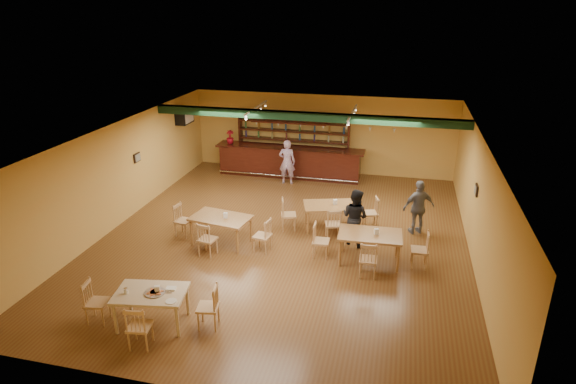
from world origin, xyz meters
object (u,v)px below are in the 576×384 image
(dining_table_d, at_px, (369,248))
(near_table, at_px, (152,308))
(patron_bar, at_px, (287,162))
(bar_counter, at_px, (290,162))
(dining_table_c, at_px, (221,230))
(patron_right_a, at_px, (355,217))
(dining_table_b, at_px, (330,216))

(dining_table_d, xyz_separation_m, near_table, (-4.10, -3.64, -0.02))
(patron_bar, bearing_deg, bar_counter, -86.10)
(dining_table_c, bearing_deg, patron_bar, 92.19)
(near_table, distance_m, patron_right_a, 5.83)
(dining_table_d, height_order, patron_right_a, patron_right_a)
(patron_bar, bearing_deg, patron_right_a, 121.36)
(dining_table_b, xyz_separation_m, dining_table_c, (-2.73, -1.64, 0.02))
(dining_table_c, relative_size, patron_right_a, 0.99)
(bar_counter, distance_m, dining_table_d, 6.91)
(near_table, xyz_separation_m, patron_right_a, (3.62, 4.56, 0.41))
(bar_counter, distance_m, near_table, 9.62)
(bar_counter, height_order, dining_table_b, bar_counter)
(near_table, relative_size, patron_bar, 0.86)
(dining_table_d, relative_size, near_table, 1.12)
(bar_counter, xyz_separation_m, dining_table_b, (2.21, -4.24, -0.19))
(dining_table_b, xyz_separation_m, patron_bar, (-2.11, 3.41, 0.45))
(patron_bar, bearing_deg, near_table, 82.15)
(bar_counter, bearing_deg, patron_right_a, -59.16)
(bar_counter, distance_m, dining_table_c, 5.90)
(bar_counter, relative_size, dining_table_b, 3.75)
(patron_bar, bearing_deg, dining_table_d, 120.20)
(dining_table_b, bearing_deg, near_table, -134.20)
(bar_counter, height_order, patron_right_a, patron_right_a)
(bar_counter, distance_m, patron_bar, 0.87)
(dining_table_b, relative_size, dining_table_d, 0.95)
(near_table, bearing_deg, patron_right_a, 42.08)
(dining_table_c, distance_m, patron_right_a, 3.65)
(dining_table_d, bearing_deg, near_table, -140.70)
(dining_table_b, distance_m, patron_bar, 4.04)
(dining_table_d, xyz_separation_m, patron_right_a, (-0.48, 0.92, 0.40))
(dining_table_b, xyz_separation_m, patron_right_a, (0.80, -0.80, 0.42))
(dining_table_c, bearing_deg, near_table, -82.08)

